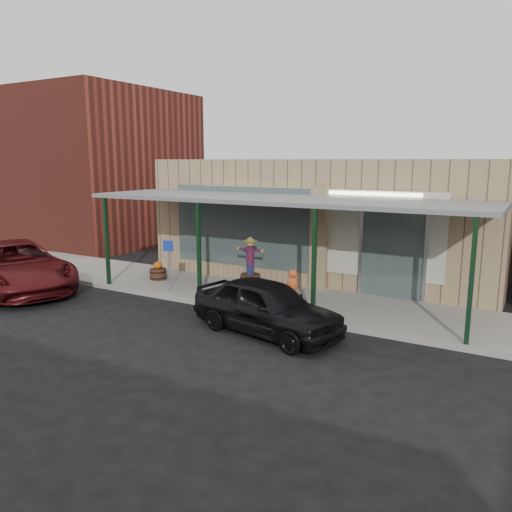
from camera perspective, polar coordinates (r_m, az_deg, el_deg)
The scene contains 10 objects.
ground at distance 12.19m, azimuth -5.53°, elevation -9.15°, with size 120.00×120.00×0.00m, color black.
sidewalk at distance 15.09m, azimuth 2.42°, elevation -4.85°, with size 40.00×3.20×0.15m, color gray.
storefront at distance 18.81m, azimuth 8.92°, elevation 4.42°, with size 12.00×6.25×4.20m.
awning at distance 14.54m, azimuth 2.44°, elevation 6.31°, with size 12.00×3.00×3.04m.
block_buildings_near at distance 19.09m, azimuth 15.91°, elevation 9.27°, with size 61.00×8.00×8.00m.
barrel_scarecrow at distance 16.00m, azimuth -0.66°, elevation -1.62°, with size 0.99×0.64×1.64m.
barrel_pumpkin at distance 17.41m, azimuth -11.14°, elevation -1.87°, with size 0.65×0.65×0.66m.
handicap_sign at distance 15.57m, azimuth -9.97°, elevation -0.33°, with size 0.33×0.10×1.60m.
parked_sedan at distance 12.16m, azimuth 1.23°, elevation -5.78°, with size 4.21×2.38×1.47m.
car_maroon at distance 17.96m, azimuth -25.79°, elevation -1.06°, with size 2.61×5.67×1.57m, color #521013.
Camera 1 is at (6.69, -9.30, 4.16)m, focal length 35.00 mm.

